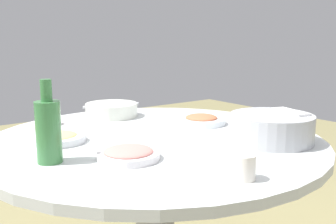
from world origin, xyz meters
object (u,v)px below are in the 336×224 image
object	(u,v)px
soup_bowl	(112,110)
tea_cup_near	(46,117)
round_dining_table	(155,173)
dish_shrimp	(128,154)
green_bottle	(48,129)
tea_cup_far	(244,167)
dish_tofu_braise	(201,120)
dish_noodles	(58,138)
rice_bowl	(271,127)

from	to	relation	value
soup_bowl	tea_cup_near	xyz separation A→B (m)	(-0.01, -0.31, 0.00)
round_dining_table	tea_cup_near	bearing A→B (deg)	-151.12
dish_shrimp	green_bottle	bearing A→B (deg)	-118.94
tea_cup_far	dish_shrimp	bearing A→B (deg)	-155.46
dish_shrimp	dish_tofu_braise	xyz separation A→B (m)	(-0.24, 0.51, 0.00)
round_dining_table	dish_tofu_braise	size ratio (longest dim) A/B	5.98
dish_tofu_braise	tea_cup_far	size ratio (longest dim) A/B	3.09
round_dining_table	dish_noodles	world-z (taller)	dish_noodles
round_dining_table	tea_cup_far	world-z (taller)	tea_cup_far
rice_bowl	tea_cup_near	size ratio (longest dim) A/B	4.22
rice_bowl	dish_noodles	bearing A→B (deg)	-126.24
rice_bowl	soup_bowl	world-z (taller)	rice_bowl
dish_tofu_braise	tea_cup_far	world-z (taller)	tea_cup_far
green_bottle	round_dining_table	bearing A→B (deg)	97.73
tea_cup_far	soup_bowl	bearing A→B (deg)	172.43
dish_noodles	green_bottle	distance (m)	0.24
soup_bowl	dish_noodles	xyz separation A→B (m)	(0.29, -0.37, -0.01)
dish_noodles	soup_bowl	bearing A→B (deg)	128.07
rice_bowl	dish_shrimp	world-z (taller)	rice_bowl
rice_bowl	tea_cup_far	bearing A→B (deg)	-61.07
soup_bowl	round_dining_table	bearing A→B (deg)	-7.93
green_bottle	tea_cup_near	xyz separation A→B (m)	(-0.50, 0.17, -0.07)
round_dining_table	soup_bowl	xyz separation A→B (m)	(-0.44, 0.06, 0.17)
tea_cup_near	dish_noodles	bearing A→B (deg)	-12.35
rice_bowl	tea_cup_near	xyz separation A→B (m)	(-0.74, -0.54, -0.02)
round_dining_table	green_bottle	world-z (taller)	green_bottle
round_dining_table	dish_tofu_braise	world-z (taller)	dish_tofu_braise
rice_bowl	green_bottle	xyz separation A→B (m)	(-0.24, -0.71, 0.05)
tea_cup_far	rice_bowl	bearing A→B (deg)	118.93
dish_shrimp	green_bottle	xyz separation A→B (m)	(-0.11, -0.20, 0.08)
rice_bowl	green_bottle	distance (m)	0.75
rice_bowl	soup_bowl	distance (m)	0.77
tea_cup_near	rice_bowl	bearing A→B (deg)	36.13
dish_shrimp	round_dining_table	bearing A→B (deg)	128.31
round_dining_table	soup_bowl	size ratio (longest dim) A/B	4.76
tea_cup_far	tea_cup_near	bearing A→B (deg)	-169.02
soup_bowl	tea_cup_far	distance (m)	0.94
soup_bowl	dish_shrimp	xyz separation A→B (m)	(0.61, -0.27, -0.01)
round_dining_table	tea_cup_near	distance (m)	0.54
round_dining_table	soup_bowl	world-z (taller)	soup_bowl
round_dining_table	green_bottle	size ratio (longest dim) A/B	5.02
dish_noodles	tea_cup_near	distance (m)	0.31
round_dining_table	tea_cup_far	xyz separation A→B (m)	(0.50, -0.06, 0.17)
green_bottle	tea_cup_far	bearing A→B (deg)	38.68
tea_cup_near	tea_cup_far	world-z (taller)	tea_cup_near
rice_bowl	dish_noodles	world-z (taller)	rice_bowl
round_dining_table	rice_bowl	size ratio (longest dim) A/B	4.23
round_dining_table	dish_shrimp	bearing A→B (deg)	-51.69
tea_cup_near	tea_cup_far	distance (m)	0.96
round_dining_table	rice_bowl	xyz separation A→B (m)	(0.30, 0.30, 0.19)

